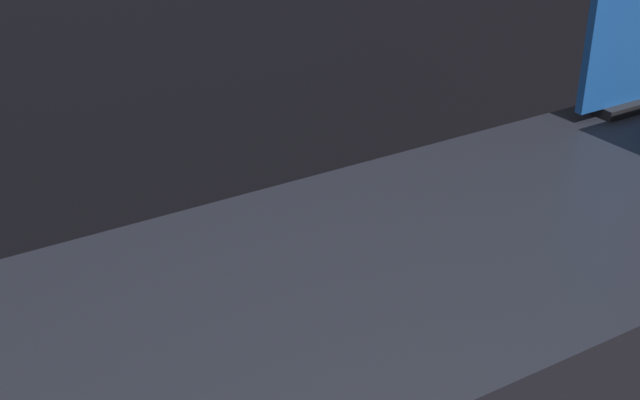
{
  "coord_description": "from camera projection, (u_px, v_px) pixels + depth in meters",
  "views": [
    {
      "loc": [
        -0.63,
        -0.67,
        1.71
      ],
      "look_at": [
        -0.01,
        0.34,
        1.09
      ],
      "focal_mm": 50.0,
      "sensor_mm": 36.0,
      "label": 1
    }
  ],
  "objects": []
}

